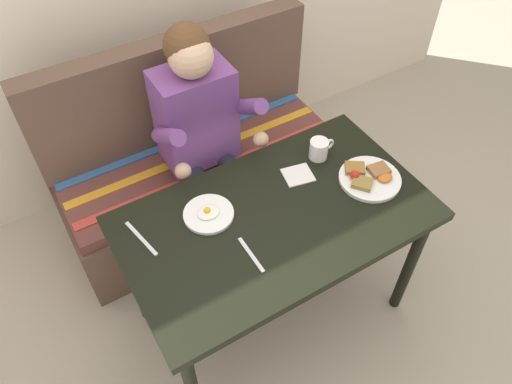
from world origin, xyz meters
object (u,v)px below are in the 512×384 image
object	(u,v)px
couch	(197,167)
coffee_mug	(319,149)
plate_eggs	(209,214)
napkin	(298,175)
person	(203,128)
table	(275,228)
plate_breakfast	(369,177)
fork	(251,255)
knife	(141,238)

from	to	relation	value
couch	coffee_mug	distance (m)	0.81
plate_eggs	napkin	world-z (taller)	plate_eggs
person	napkin	xyz separation A→B (m)	(0.21, -0.46, -0.01)
table	person	size ratio (longest dim) A/B	0.99
table	plate_breakfast	distance (m)	0.44
couch	coffee_mug	world-z (taller)	couch
table	fork	bearing A→B (deg)	-148.05
couch	napkin	distance (m)	0.77
couch	napkin	size ratio (longest dim) A/B	12.16
table	plate_breakfast	xyz separation A→B (m)	(0.43, -0.04, 0.10)
person	plate_breakfast	world-z (taller)	person
plate_breakfast	coffee_mug	bearing A→B (deg)	113.48
napkin	couch	bearing A→B (deg)	106.80
couch	fork	world-z (taller)	couch
plate_breakfast	knife	size ratio (longest dim) A/B	1.27
couch	person	world-z (taller)	person
person	plate_eggs	distance (m)	0.50
napkin	fork	size ratio (longest dim) A/B	0.70
person	plate_breakfast	size ratio (longest dim) A/B	4.77
knife	napkin	bearing A→B (deg)	-13.78
couch	plate_breakfast	world-z (taller)	couch
plate_breakfast	fork	size ratio (longest dim) A/B	1.49
napkin	fork	xyz separation A→B (m)	(-0.37, -0.24, -0.00)
plate_breakfast	plate_eggs	bearing A→B (deg)	165.23
couch	fork	xyz separation A→B (m)	(-0.18, -0.87, 0.40)
plate_breakfast	plate_eggs	distance (m)	0.67
coffee_mug	knife	xyz separation A→B (m)	(-0.82, -0.02, -0.04)
plate_breakfast	napkin	distance (m)	0.29
napkin	plate_eggs	bearing A→B (deg)	179.71
person	coffee_mug	world-z (taller)	person
table	plate_eggs	distance (m)	0.28
couch	person	bearing A→B (deg)	-94.85
napkin	fork	bearing A→B (deg)	-146.72
table	plate_eggs	size ratio (longest dim) A/B	6.13
table	napkin	bearing A→B (deg)	34.48
couch	fork	bearing A→B (deg)	-101.43
table	couch	xyz separation A→B (m)	(0.00, 0.76, -0.32)
person	napkin	bearing A→B (deg)	-65.79
table	plate_eggs	bearing A→B (deg)	149.08
plate_breakfast	napkin	size ratio (longest dim) A/B	2.15
table	coffee_mug	size ratio (longest dim) A/B	10.17
coffee_mug	couch	bearing A→B (deg)	119.52
plate_eggs	coffee_mug	bearing A→B (deg)	4.89
table	person	bearing A→B (deg)	91.44
coffee_mug	napkin	size ratio (longest dim) A/B	1.00
table	knife	size ratio (longest dim) A/B	6.00
napkin	coffee_mug	bearing A→B (deg)	19.55
napkin	knife	bearing A→B (deg)	177.43
couch	napkin	xyz separation A→B (m)	(0.19, -0.63, 0.40)
couch	napkin	world-z (taller)	couch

